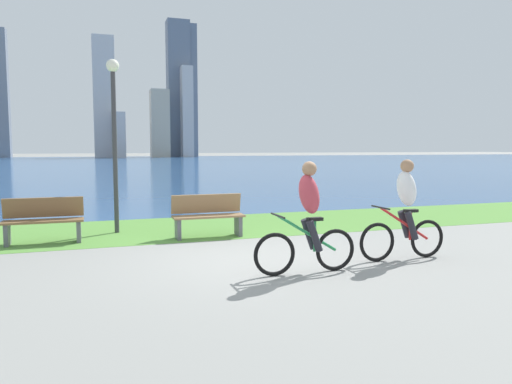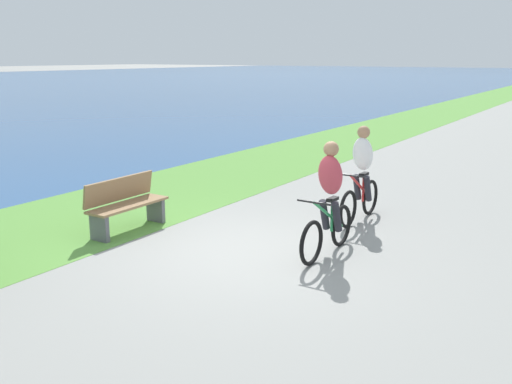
{
  "view_description": "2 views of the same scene",
  "coord_description": "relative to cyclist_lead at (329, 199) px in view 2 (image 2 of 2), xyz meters",
  "views": [
    {
      "loc": [
        -2.45,
        -7.65,
        1.9
      ],
      "look_at": [
        0.3,
        0.49,
        1.1
      ],
      "focal_mm": 33.91,
      "sensor_mm": 36.0,
      "label": 1
    },
    {
      "loc": [
        -6.72,
        -4.55,
        2.86
      ],
      "look_at": [
        0.17,
        -0.11,
        0.9
      ],
      "focal_mm": 39.86,
      "sensor_mm": 36.0,
      "label": 2
    }
  ],
  "objects": [
    {
      "name": "ground_plane",
      "position": [
        -0.57,
        1.12,
        -0.84
      ],
      "size": [
        300.0,
        300.0,
        0.0
      ],
      "primitive_type": "plane",
      "color": "gray"
    },
    {
      "name": "cyclist_trailing",
      "position": [
        1.93,
        0.3,
        0.0
      ],
      "size": [
        1.65,
        0.52,
        1.69
      ],
      "color": "black",
      "rests_on": "ground"
    },
    {
      "name": "bench_far_along_path",
      "position": [
        -0.76,
        3.37,
        -0.39
      ],
      "size": [
        1.5,
        0.47,
        0.9
      ],
      "color": "olive",
      "rests_on": "ground"
    },
    {
      "name": "grass_strip_bayside",
      "position": [
        -0.57,
        4.66,
        -0.83
      ],
      "size": [
        120.0,
        3.5,
        0.01
      ],
      "primitive_type": "cube",
      "color": "#59933D",
      "rests_on": "ground"
    },
    {
      "name": "cyclist_lead",
      "position": [
        0.0,
        0.0,
        0.0
      ],
      "size": [
        1.65,
        0.52,
        1.69
      ],
      "color": "black",
      "rests_on": "ground"
    }
  ]
}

